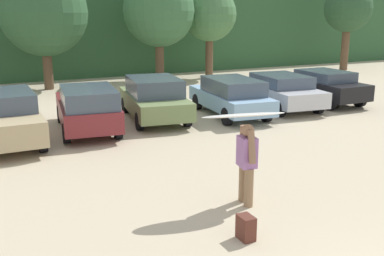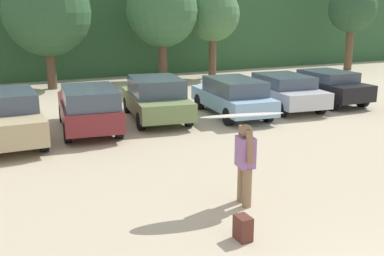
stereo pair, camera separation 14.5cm
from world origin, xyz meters
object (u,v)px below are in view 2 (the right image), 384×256
Objects in this scene: parked_car_silver at (284,90)px; parked_car_black at (327,86)px; parked_car_tan at (9,116)px; parked_car_maroon at (89,107)px; surfboard_white at (242,115)px; parked_car_sky_blue at (233,96)px; backpack_dropped at (243,228)px; parked_car_olive_green at (156,98)px; person_adult at (245,160)px.

parked_car_silver is 2.41m from parked_car_black.
parked_car_tan is 1.00× the size of parked_car_maroon.
parked_car_black is at bearing -128.67° from surfboard_white.
parked_car_sky_blue is 8.59m from surfboard_white.
parked_car_silver is (2.62, 0.25, -0.02)m from parked_car_sky_blue.
parked_car_tan is 13.22m from parked_car_black.
surfboard_white reaches higher than parked_car_tan.
parked_car_silver is at bearing -87.72° from parked_car_tan.
parked_car_sky_blue is 10.38× the size of backpack_dropped.
parked_car_maroon is 2.44× the size of surfboard_white.
surfboard_white reaches higher than parked_car_black.
parked_car_silver is 2.35× the size of surfboard_white.
parked_car_maroon reaches higher than parked_car_black.
parked_car_sky_blue is 5.03m from parked_car_black.
parked_car_sky_blue is 2.48× the size of surfboard_white.
parked_car_olive_green is 1.01× the size of parked_car_sky_blue.
parked_car_maroon is at bearing -67.91° from person_adult.
parked_car_sky_blue is 10.15m from backpack_dropped.
person_adult is 0.93× the size of surfboard_white.
parked_car_black reaches higher than parked_car_silver.
backpack_dropped is (-4.94, -8.84, -0.57)m from parked_car_sky_blue.
parked_car_olive_green is 10.53× the size of backpack_dropped.
parked_car_maroon is at bearing 96.23° from parked_car_sky_blue.
parked_car_tan is 10.82m from parked_car_silver.
parked_car_maroon reaches higher than parked_car_sky_blue.
person_adult is 3.88× the size of backpack_dropped.
parked_car_maroon is at bearing -85.94° from parked_car_tan.
person_adult is (-4.08, -7.50, 0.19)m from parked_car_sky_blue.
backpack_dropped is (-9.96, -9.20, -0.57)m from parked_car_black.
parked_car_tan is 8.19m from parked_car_sky_blue.
parked_car_tan is at bearing 97.44° from parked_car_sky_blue.
backpack_dropped is (-0.85, -1.34, -0.76)m from person_adult.
parked_car_black is at bearing 42.74° from backpack_dropped.
parked_car_maroon is at bearing 98.51° from parked_car_silver.
parked_car_silver is 10.30m from surfboard_white.
parked_car_tan reaches higher than parked_car_sky_blue.
parked_car_olive_green is 1.16× the size of parked_car_black.
parked_car_maroon is 0.98× the size of parked_car_sky_blue.
parked_car_olive_green is at bearing -87.70° from person_adult.
surfboard_white reaches higher than parked_car_olive_green.
parked_car_sky_blue is at bearing -82.55° from parked_car_maroon.
parked_car_black is at bearing -80.15° from parked_car_sky_blue.
parked_car_tan is 10.22× the size of backpack_dropped.
parked_car_sky_blue is at bearing 101.86° from parked_car_silver.
surfboard_white is at bearing -179.93° from parked_car_olive_green.
parked_car_sky_blue is at bearing -108.32° from person_adult.
parked_car_olive_green reaches higher than parked_car_sky_blue.
parked_car_black is (7.96, -0.34, -0.04)m from parked_car_olive_green.
parked_car_tan is 0.98× the size of parked_car_sky_blue.
person_adult reaches higher than parked_car_maroon.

